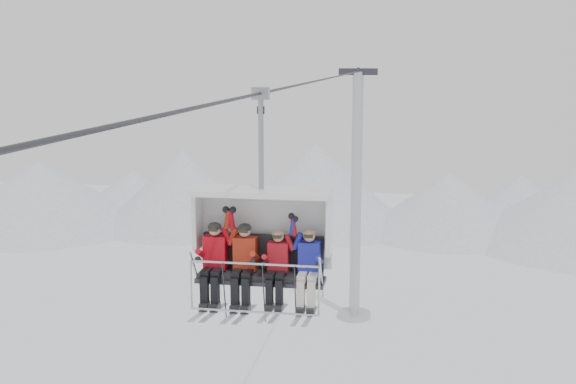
% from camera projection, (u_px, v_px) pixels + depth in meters
% --- Properties ---
extents(ridgeline, '(72.00, 21.00, 7.00)m').
position_uv_depth(ridgeline, '(354.00, 198.00, 58.72)').
color(ridgeline, silver).
rests_on(ridgeline, ground).
extents(lift_tower_right, '(2.00, 1.80, 13.48)m').
position_uv_depth(lift_tower_right, '(356.00, 214.00, 38.48)').
color(lift_tower_right, '#ACAFB4').
rests_on(lift_tower_right, ground).
extents(haul_cable, '(0.06, 50.00, 0.06)m').
position_uv_depth(haul_cable, '(288.00, 87.00, 15.78)').
color(haul_cable, '#2C2C31').
rests_on(haul_cable, lift_tower_left).
extents(chairlift_carrier, '(2.55, 1.17, 3.98)m').
position_uv_depth(chairlift_carrier, '(263.00, 232.00, 13.49)').
color(chairlift_carrier, black).
rests_on(chairlift_carrier, haul_cable).
extents(skier_far_left, '(0.42, 1.69, 1.68)m').
position_uv_depth(skier_far_left, '(214.00, 260.00, 13.42)').
color(skier_far_left, red).
rests_on(skier_far_left, chairlift_carrier).
extents(skier_center_left, '(0.42, 1.69, 1.68)m').
position_uv_depth(skier_center_left, '(244.00, 261.00, 13.33)').
color(skier_center_left, '#A52713').
rests_on(skier_center_left, chairlift_carrier).
extents(skier_center_right, '(0.38, 1.69, 1.53)m').
position_uv_depth(skier_center_right, '(277.00, 265.00, 13.22)').
color(skier_center_right, '#A7121D').
rests_on(skier_center_right, chairlift_carrier).
extents(skier_far_right, '(0.40, 1.69, 1.58)m').
position_uv_depth(skier_far_right, '(309.00, 266.00, 13.13)').
color(skier_far_right, '#1E23A1').
rests_on(skier_far_right, chairlift_carrier).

